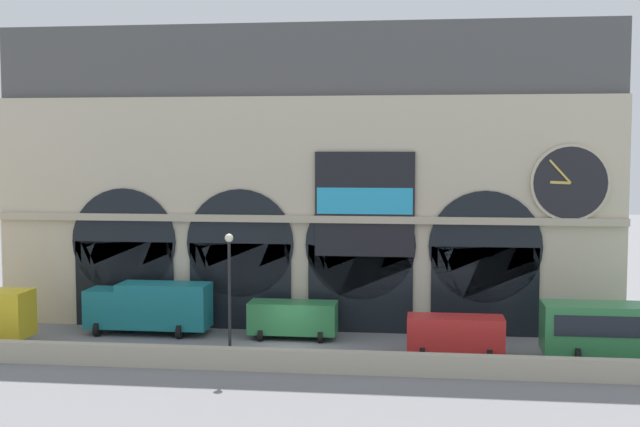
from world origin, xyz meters
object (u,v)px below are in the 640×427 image
(van_center, at_px, (293,318))
(van_mideast, at_px, (455,334))
(box_truck_midwest, at_px, (150,306))
(street_lamp_quayside, at_px, (229,282))

(van_center, relative_size, van_mideast, 1.00)
(box_truck_midwest, xyz_separation_m, street_lamp_quayside, (6.52, -6.60, 2.71))
(street_lamp_quayside, bearing_deg, van_mideast, 15.91)
(box_truck_midwest, bearing_deg, van_center, -0.92)
(van_center, xyz_separation_m, street_lamp_quayside, (-2.29, -6.46, 3.17))
(box_truck_midwest, distance_m, street_lamp_quayside, 9.67)
(van_center, bearing_deg, box_truck_midwest, 179.08)
(box_truck_midwest, xyz_separation_m, van_center, (8.82, -0.14, -0.45))
(van_mideast, xyz_separation_m, street_lamp_quayside, (-11.72, -3.34, 3.17))
(box_truck_midwest, relative_size, van_center, 1.44)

